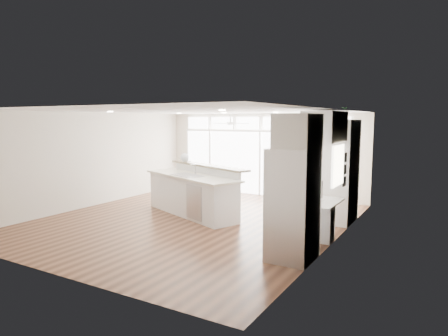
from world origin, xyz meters
The scene contains 24 objects.
floor centered at (0.00, 0.00, -0.01)m, with size 7.00×8.00×0.02m, color #3E2013.
ceiling centered at (0.00, 0.00, 2.70)m, with size 7.00×8.00×0.02m, color white.
wall_back centered at (0.00, 4.00, 1.35)m, with size 7.00×0.04×2.70m, color beige.
wall_front centered at (0.00, -4.00, 1.35)m, with size 7.00×0.04×2.70m, color beige.
wall_left centered at (-3.50, 0.00, 1.35)m, with size 0.04×8.00×2.70m, color beige.
wall_right centered at (3.50, 0.00, 1.35)m, with size 0.04×8.00×2.70m, color beige.
glass_wall centered at (0.00, 3.94, 1.05)m, with size 5.80×0.06×2.08m, color silver.
transom_row centered at (0.00, 3.94, 2.38)m, with size 5.90×0.06×0.40m, color silver.
desk_window centered at (3.46, 0.30, 1.55)m, with size 0.04×0.85×0.85m, color white.
ceiling_fan centered at (-0.50, 2.80, 2.48)m, with size 1.16×1.16×0.32m, color white.
recessed_lights centered at (0.00, 0.20, 2.68)m, with size 3.40×3.00×0.02m, color white.
oven_cabinet centered at (3.17, 1.80, 1.25)m, with size 0.64×1.20×2.50m, color white.
desk_nook centered at (3.13, 0.30, 0.38)m, with size 0.72×1.30×0.76m, color white.
upper_cabinets centered at (3.17, 0.30, 2.35)m, with size 0.64×1.30×0.64m, color white.
refrigerator centered at (3.11, -1.35, 1.00)m, with size 0.76×0.90×2.00m, color #B3B2B7.
fridge_cabinet centered at (3.17, -1.35, 2.30)m, with size 0.64×0.90×0.60m, color white.
framed_photos centered at (3.46, 0.92, 1.40)m, with size 0.06×0.22×0.80m, color black.
kitchen_island centered at (-0.40, 0.53, 0.65)m, with size 3.25×1.22×1.29m, color white.
rug centered at (2.70, -0.28, 0.01)m, with size 0.83×0.60×0.01m, color #361F11.
office_chair centered at (2.84, -0.48, 0.49)m, with size 0.51×0.47×0.97m, color black.
fishbowl centered at (-1.13, 1.26, 1.42)m, with size 0.25×0.25×0.25m, color silver.
monitor centered at (3.05, 0.30, 0.97)m, with size 0.08×0.51×0.42m, color black.
keyboard centered at (2.88, 0.30, 0.77)m, with size 0.13×0.35×0.02m, color white.
potted_plant centered at (3.17, 1.80, 2.61)m, with size 0.26×0.29×0.23m, color #285C27.
Camera 1 is at (5.55, -7.99, 2.50)m, focal length 32.00 mm.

